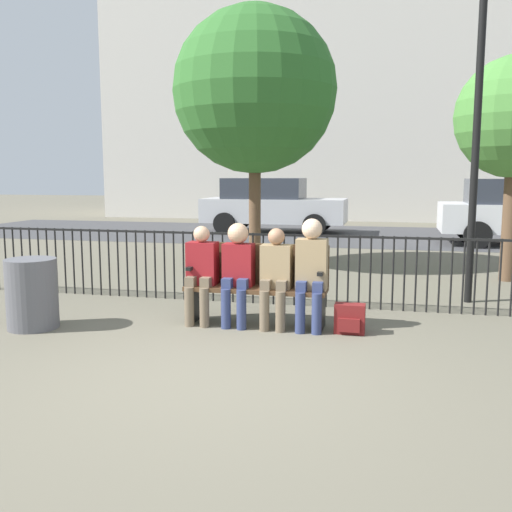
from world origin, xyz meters
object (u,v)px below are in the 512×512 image
Objects in this scene: park_bench at (258,282)px; parked_car_0 at (272,204)px; backpack at (350,319)px; seated_person_3 at (311,268)px; seated_person_0 at (201,269)px; trash_bin at (32,294)px; seated_person_2 at (276,273)px; seated_person_1 at (237,267)px; lamp_post at (479,95)px; tree_0 at (255,91)px.

parked_car_0 is at bearing 100.86° from park_bench.
backpack is 11.01m from parked_car_0.
seated_person_3 is 3.77× the size of backpack.
seated_person_0 reaches higher than trash_bin.
trash_bin is (-2.65, -0.64, -0.23)m from seated_person_2.
seated_person_0 is 0.43m from seated_person_1.
seated_person_1 reaches higher than trash_bin.
park_bench is 4.91× the size of backpack.
backpack is at bearing -73.84° from parked_car_0.
seated_person_0 is at bearing -179.61° from seated_person_1.
seated_person_0 is 0.96× the size of seated_person_1.
seated_person_3 is (0.40, 0.01, 0.07)m from seated_person_2.
parked_car_0 reaches higher than trash_bin.
seated_person_1 is at bearing -147.67° from park_bench.
trash_bin is (-4.93, -2.52, -2.33)m from lamp_post.
seated_person_3 is 0.29× the size of lamp_post.
seated_person_3 is at bearing 12.03° from trash_bin.
parked_car_0 reaches higher than seated_person_2.
lamp_post is at bearing 53.10° from backpack.
trash_bin is (-1.77, -0.64, -0.24)m from seated_person_0.
seated_person_1 is at bearing -179.77° from seated_person_3.
parked_car_0 is at bearing 104.04° from seated_person_3.
tree_0 is at bearing 103.86° from park_bench.
backpack is 0.08× the size of lamp_post.
tree_0 is 5.96× the size of trash_bin.
backpack is at bearing -3.66° from seated_person_2.
parked_car_0 reaches higher than park_bench.
parked_car_0 is at bearing 98.97° from tree_0.
backpack is at bearing -126.90° from lamp_post.
trash_bin is (-2.21, -0.65, -0.28)m from seated_person_1.
seated_person_1 reaches higher than park_bench.
park_bench is 1.38× the size of seated_person_1.
park_bench is 0.34× the size of tree_0.
lamp_post is at bearing 30.76° from seated_person_0.
tree_0 is 5.70m from trash_bin.
tree_0 is 4.17m from lamp_post.
tree_0 is at bearing 106.52° from seated_person_2.
seated_person_2 is 3.42× the size of backpack.
park_bench is at bearing 32.33° from seated_person_1.
parked_car_0 is (-2.23, 10.50, 0.22)m from seated_person_2.
seated_person_2 is at bearing -179.02° from seated_person_3.
park_bench is 1.14m from backpack.
lamp_post reaches higher than seated_person_0.
lamp_post is at bearing 34.72° from park_bench.
trash_bin is (-3.48, -0.59, 0.23)m from backpack.
seated_person_0 is 1.90m from trash_bin.
seated_person_0 is 3.44× the size of backpack.
seated_person_0 is 1.77m from backpack.
seated_person_2 is at bearing 176.34° from backpack.
seated_person_3 is 0.26× the size of tree_0.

